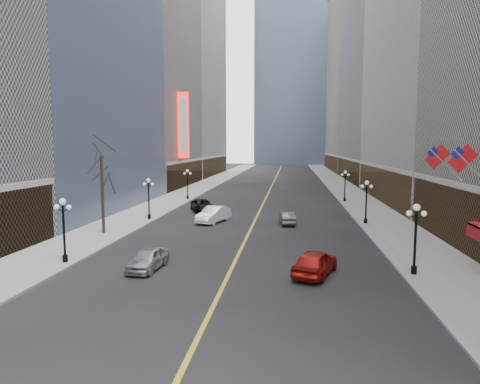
% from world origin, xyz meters
% --- Properties ---
extents(sidewalk_east, '(6.00, 230.00, 0.15)m').
position_xyz_m(sidewalk_east, '(14.00, 70.00, 0.07)').
color(sidewalk_east, gray).
rests_on(sidewalk_east, ground).
extents(sidewalk_west, '(6.00, 230.00, 0.15)m').
position_xyz_m(sidewalk_west, '(-14.00, 70.00, 0.07)').
color(sidewalk_west, gray).
rests_on(sidewalk_west, ground).
extents(lane_line, '(0.25, 200.00, 0.02)m').
position_xyz_m(lane_line, '(0.00, 80.00, 0.01)').
color(lane_line, gold).
rests_on(lane_line, ground).
extents(bldg_east_c, '(26.60, 40.60, 48.80)m').
position_xyz_m(bldg_east_c, '(29.88, 106.00, 24.18)').
color(bldg_east_c, gray).
rests_on(bldg_east_c, ground).
extents(bldg_east_d, '(26.60, 46.60, 62.80)m').
position_xyz_m(bldg_east_d, '(29.90, 149.00, 31.17)').
color(bldg_east_d, gray).
rests_on(bldg_east_d, ground).
extents(bldg_west_c, '(26.60, 30.60, 50.80)m').
position_xyz_m(bldg_west_c, '(-29.88, 87.00, 25.19)').
color(bldg_west_c, gray).
rests_on(bldg_west_c, ground).
extents(bldg_west_d, '(26.60, 38.60, 72.80)m').
position_xyz_m(bldg_west_d, '(-29.92, 121.00, 36.17)').
color(bldg_west_d, silver).
rests_on(bldg_west_d, ground).
extents(streetlamp_east_1, '(1.26, 0.44, 4.52)m').
position_xyz_m(streetlamp_east_1, '(11.80, 30.00, 2.90)').
color(streetlamp_east_1, black).
rests_on(streetlamp_east_1, sidewalk_east).
extents(streetlamp_east_2, '(1.26, 0.44, 4.52)m').
position_xyz_m(streetlamp_east_2, '(11.80, 48.00, 2.90)').
color(streetlamp_east_2, black).
rests_on(streetlamp_east_2, sidewalk_east).
extents(streetlamp_east_3, '(1.26, 0.44, 4.52)m').
position_xyz_m(streetlamp_east_3, '(11.80, 66.00, 2.90)').
color(streetlamp_east_3, black).
rests_on(streetlamp_east_3, sidewalk_east).
extents(streetlamp_west_1, '(1.26, 0.44, 4.52)m').
position_xyz_m(streetlamp_west_1, '(-11.80, 30.00, 2.90)').
color(streetlamp_west_1, black).
rests_on(streetlamp_west_1, sidewalk_west).
extents(streetlamp_west_2, '(1.26, 0.44, 4.52)m').
position_xyz_m(streetlamp_west_2, '(-11.80, 48.00, 2.90)').
color(streetlamp_west_2, black).
rests_on(streetlamp_west_2, sidewalk_west).
extents(streetlamp_west_3, '(1.26, 0.44, 4.52)m').
position_xyz_m(streetlamp_west_3, '(-11.80, 66.00, 2.90)').
color(streetlamp_west_3, black).
rests_on(streetlamp_west_3, sidewalk_west).
extents(flag_4, '(2.87, 0.12, 2.87)m').
position_xyz_m(flag_4, '(15.31, 32.00, 7.29)').
color(flag_4, '#B2B2B7').
rests_on(flag_4, ground).
extents(flag_5, '(2.87, 0.12, 2.87)m').
position_xyz_m(flag_5, '(15.31, 37.00, 7.29)').
color(flag_5, '#B2B2B7').
rests_on(flag_5, ground).
extents(theatre_marquee, '(2.00, 0.55, 12.00)m').
position_xyz_m(theatre_marquee, '(-15.88, 80.00, 12.00)').
color(theatre_marquee, red).
rests_on(theatre_marquee, ground).
extents(tree_west_far, '(3.60, 3.60, 7.92)m').
position_xyz_m(tree_west_far, '(-13.50, 40.00, 6.24)').
color(tree_west_far, '#2D231C').
rests_on(tree_west_far, sidewalk_west).
extents(car_nb_near, '(2.11, 4.42, 1.46)m').
position_xyz_m(car_nb_near, '(-5.55, 29.40, 0.73)').
color(car_nb_near, '#ACAEB4').
rests_on(car_nb_near, ground).
extents(car_nb_mid, '(3.37, 5.52, 1.72)m').
position_xyz_m(car_nb_mid, '(-4.39, 47.47, 0.86)').
color(car_nb_mid, white).
rests_on(car_nb_mid, ground).
extents(car_nb_far, '(4.31, 6.00, 1.52)m').
position_xyz_m(car_nb_far, '(-7.15, 55.01, 0.76)').
color(car_nb_far, black).
rests_on(car_nb_far, ground).
extents(car_sb_mid, '(3.50, 5.30, 1.68)m').
position_xyz_m(car_sb_mid, '(5.53, 29.48, 0.84)').
color(car_sb_mid, maroon).
rests_on(car_sb_mid, ground).
extents(car_sb_far, '(1.87, 4.15, 1.32)m').
position_xyz_m(car_sb_far, '(3.58, 47.23, 0.66)').
color(car_sb_far, '#43464A').
rests_on(car_sb_far, ground).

